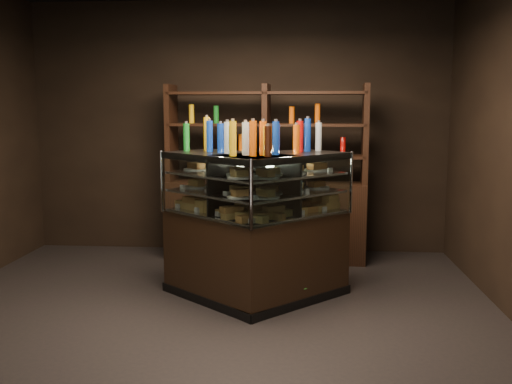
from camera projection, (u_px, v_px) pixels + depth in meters
ground at (205, 323)px, 4.63m from camera, size 5.00×5.00×0.00m
room_shell at (202, 80)px, 4.35m from camera, size 5.02×5.02×3.01m
display_case at (255, 250)px, 5.16m from camera, size 1.79×1.30×1.34m
food_display at (255, 191)px, 5.08m from camera, size 1.44×0.91×0.42m
bottles_top at (255, 137)px, 5.02m from camera, size 1.26×0.77×0.30m
potted_conifer at (293, 259)px, 5.07m from camera, size 0.33×0.33×0.70m
back_shelving at (266, 207)px, 6.54m from camera, size 2.28×0.54×2.00m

